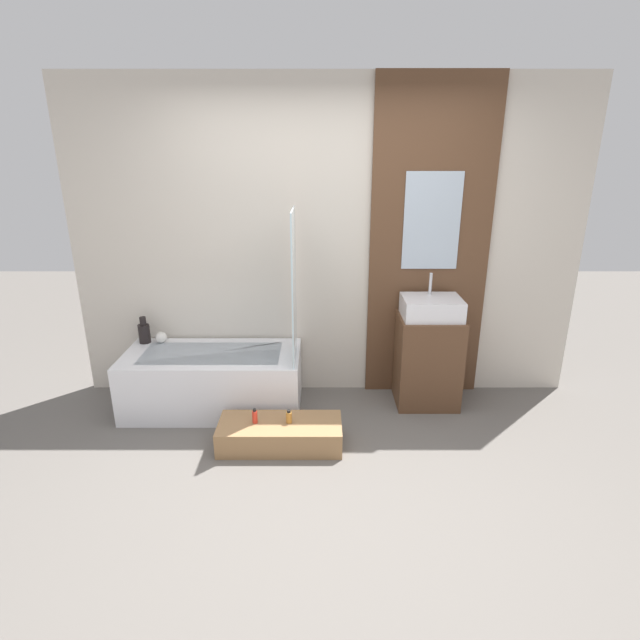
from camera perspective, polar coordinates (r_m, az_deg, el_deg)
ground_plane at (r=3.24m, az=0.92°, el=-20.23°), size 12.00×12.00×0.00m
wall_tiled_back at (r=4.16m, az=0.62°, el=8.66°), size 4.20×0.06×2.60m
wall_wood_accent at (r=4.20m, az=12.26°, el=8.48°), size 0.98×0.04×2.60m
bathtub at (r=4.22m, az=-12.21°, el=-6.76°), size 1.42×0.66×0.49m
glass_shower_screen at (r=3.76m, az=-3.17°, el=3.80°), size 0.01×0.46×1.15m
wooden_step_bench at (r=3.71m, az=-4.72°, el=-12.85°), size 0.89×0.37×0.19m
vanity_cabinet at (r=4.25m, az=12.02°, el=-4.53°), size 0.51×0.43×0.76m
sink at (r=4.09m, az=12.47°, el=1.42°), size 0.47×0.37×0.34m
vase_tall_dark at (r=4.46m, az=-19.61°, el=-1.34°), size 0.10×0.10×0.23m
vase_round_light at (r=4.43m, az=-17.86°, el=-1.90°), size 0.09×0.09×0.09m
bottle_soap_primary at (r=3.66m, az=-7.61°, el=-10.89°), size 0.04×0.04×0.11m
bottle_soap_secondary at (r=3.64m, az=-3.72°, el=-11.01°), size 0.04×0.04×0.10m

